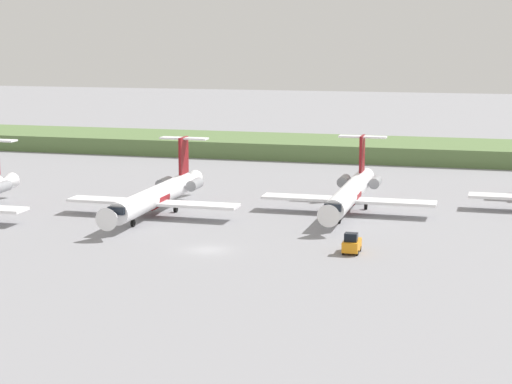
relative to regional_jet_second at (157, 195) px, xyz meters
name	(u,v)px	position (x,y,z in m)	size (l,w,h in m)	color
ground_plane	(275,201)	(12.55, 13.17, -2.54)	(500.00, 500.00, 0.00)	gray
grass_berm	(335,148)	(12.55, 62.12, -0.96)	(320.00, 20.00, 3.15)	#597542
regional_jet_second	(157,195)	(0.00, 0.00, 0.00)	(22.81, 31.00, 9.00)	white
regional_jet_third	(350,193)	(23.99, 8.51, 0.00)	(22.81, 31.00, 9.00)	white
baggage_tug	(352,244)	(27.85, -14.15, -1.53)	(1.72, 3.20, 2.30)	orange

